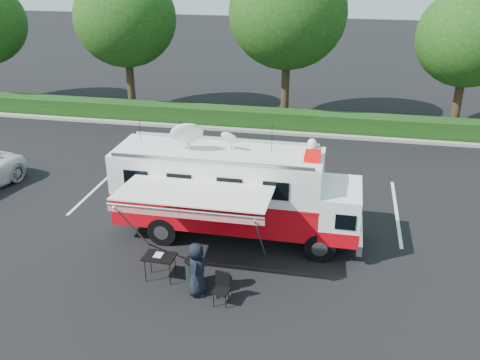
% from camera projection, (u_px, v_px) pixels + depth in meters
% --- Properties ---
extents(ground_plane, '(120.00, 120.00, 0.00)m').
position_uv_depth(ground_plane, '(237.00, 236.00, 18.40)').
color(ground_plane, black).
rests_on(ground_plane, ground).
extents(back_border, '(60.00, 6.14, 8.87)m').
position_uv_depth(back_border, '(309.00, 32.00, 27.72)').
color(back_border, '#9E998E').
rests_on(back_border, ground_plane).
extents(stall_lines, '(24.12, 5.50, 0.01)m').
position_uv_depth(stall_lines, '(240.00, 198.00, 21.18)').
color(stall_lines, silver).
rests_on(stall_lines, ground_plane).
extents(command_truck, '(8.21, 2.26, 3.94)m').
position_uv_depth(command_truck, '(235.00, 192.00, 17.73)').
color(command_truck, black).
rests_on(command_truck, ground_plane).
extents(awning, '(4.48, 2.34, 2.71)m').
position_uv_depth(awning, '(193.00, 197.00, 15.41)').
color(awning, white).
rests_on(awning, ground_plane).
extents(person, '(0.59, 0.85, 1.64)m').
position_uv_depth(person, '(198.00, 293.00, 15.39)').
color(person, black).
rests_on(person, ground_plane).
extents(folding_table, '(0.95, 0.69, 0.80)m').
position_uv_depth(folding_table, '(160.00, 257.00, 15.77)').
color(folding_table, black).
rests_on(folding_table, ground_plane).
extents(folding_chair, '(0.50, 0.52, 0.92)m').
position_uv_depth(folding_chair, '(222.00, 285.00, 14.83)').
color(folding_chair, black).
rests_on(folding_chair, ground_plane).
extents(trash_bin, '(0.57, 0.57, 0.85)m').
position_uv_depth(trash_bin, '(195.00, 272.00, 15.62)').
color(trash_bin, black).
rests_on(trash_bin, ground_plane).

